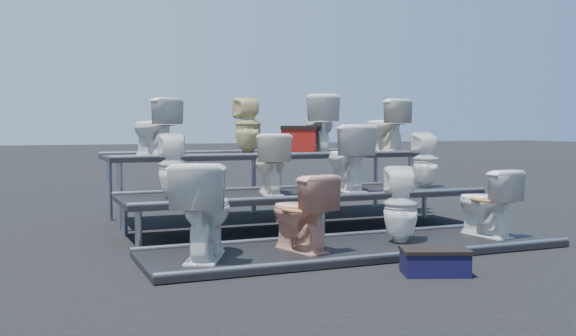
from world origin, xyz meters
name	(u,v)px	position (x,y,z in m)	size (l,w,h in m)	color
ground	(304,232)	(0.00, 0.00, 0.00)	(80.00, 80.00, 0.00)	black
tier_front	(358,249)	(0.00, -1.30, 0.03)	(4.20, 1.20, 0.06)	black
tier_mid	(304,212)	(0.00, 0.00, 0.23)	(4.20, 1.20, 0.46)	black
tier_back	(265,186)	(0.00, 1.30, 0.43)	(4.20, 1.20, 0.86)	black
toilet_0	(204,210)	(-1.54, -1.30, 0.49)	(0.48, 0.84, 0.86)	white
toilet_1	(300,212)	(-0.61, -1.30, 0.42)	(0.40, 0.71, 0.72)	tan
toilet_2	(401,205)	(0.48, -1.30, 0.44)	(0.34, 0.35, 0.76)	white
toilet_3	(486,202)	(1.54, -1.30, 0.42)	(0.40, 0.70, 0.72)	white
toilet_4	(173,166)	(-1.53, 0.00, 0.81)	(0.31, 0.32, 0.69)	white
toilet_5	(271,164)	(-0.42, 0.00, 0.80)	(0.38, 0.67, 0.69)	white
toilet_6	(348,158)	(0.56, 0.00, 0.85)	(0.44, 0.77, 0.78)	white
toilet_7	(426,160)	(1.67, 0.00, 0.81)	(0.31, 0.32, 0.70)	white
toilet_8	(154,127)	(-1.48, 1.30, 1.22)	(0.40, 0.70, 0.71)	white
toilet_9	(248,125)	(-0.24, 1.30, 1.24)	(0.34, 0.35, 0.76)	#D2C48A
toilet_10	(320,124)	(0.81, 1.30, 1.26)	(0.44, 0.78, 0.80)	white
toilet_11	(385,126)	(1.84, 1.30, 1.24)	(0.42, 0.74, 0.75)	white
red_crate	(298,141)	(0.44, 1.20, 1.02)	(0.45, 0.36, 0.33)	#9E1113
step_stool	(435,263)	(0.12, -2.39, 0.09)	(0.53, 0.32, 0.19)	black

